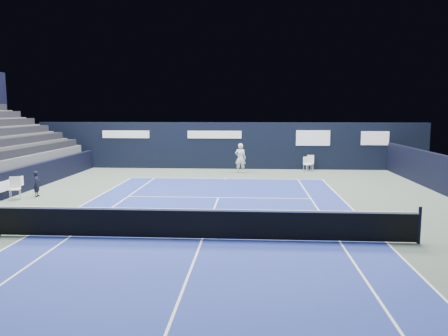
% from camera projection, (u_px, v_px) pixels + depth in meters
% --- Properties ---
extents(ground, '(48.00, 48.00, 0.00)m').
position_uv_depth(ground, '(209.00, 223.00, 15.22)').
color(ground, '#4B594E').
rests_on(ground, ground).
extents(court_surface, '(10.97, 23.77, 0.01)m').
position_uv_depth(court_surface, '(202.00, 239.00, 13.24)').
color(court_surface, navy).
rests_on(court_surface, ground).
extents(folding_chair_back_a, '(0.54, 0.55, 0.92)m').
position_uv_depth(folding_chair_back_a, '(306.00, 161.00, 28.26)').
color(folding_chair_back_a, white).
rests_on(folding_chair_back_a, ground).
extents(folding_chair_back_b, '(0.54, 0.53, 1.00)m').
position_uv_depth(folding_chair_back_b, '(310.00, 162.00, 28.46)').
color(folding_chair_back_b, silver).
rests_on(folding_chair_back_b, ground).
extents(line_judge_chair, '(0.57, 0.56, 1.00)m').
position_uv_depth(line_judge_chair, '(15.00, 187.00, 19.14)').
color(line_judge_chair, white).
rests_on(line_judge_chair, ground).
extents(line_judge, '(0.34, 0.46, 1.17)m').
position_uv_depth(line_judge, '(37.00, 184.00, 19.80)').
color(line_judge, black).
rests_on(line_judge, ground).
extents(court_markings, '(11.03, 23.83, 0.00)m').
position_uv_depth(court_markings, '(202.00, 239.00, 13.24)').
color(court_markings, white).
rests_on(court_markings, court_surface).
extents(tennis_net, '(12.90, 0.10, 1.10)m').
position_uv_depth(tennis_net, '(202.00, 223.00, 13.18)').
color(tennis_net, black).
rests_on(tennis_net, ground).
extents(back_sponsor_wall, '(26.00, 0.63, 3.10)m').
position_uv_depth(back_sponsor_wall, '(230.00, 145.00, 29.37)').
color(back_sponsor_wall, black).
rests_on(back_sponsor_wall, ground).
extents(side_barrier_left, '(0.33, 22.00, 1.20)m').
position_uv_depth(side_barrier_left, '(8.00, 184.00, 19.67)').
color(side_barrier_left, black).
rests_on(side_barrier_left, ground).
extents(tennis_player, '(0.74, 0.89, 1.86)m').
position_uv_depth(tennis_player, '(240.00, 158.00, 27.30)').
color(tennis_player, silver).
rests_on(tennis_player, ground).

